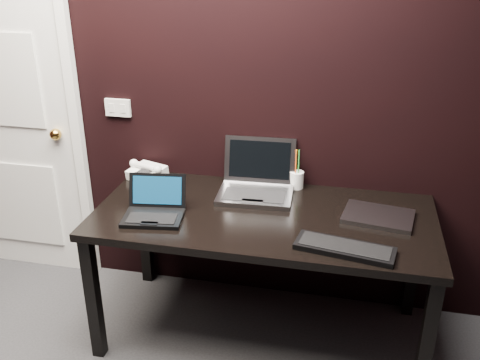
% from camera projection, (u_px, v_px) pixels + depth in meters
% --- Properties ---
extents(wall_back, '(4.00, 0.00, 4.00)m').
position_uv_depth(wall_back, '(223.00, 82.00, 2.86)').
color(wall_back, black).
rests_on(wall_back, ground).
extents(door, '(0.99, 0.10, 2.14)m').
position_uv_depth(door, '(5.00, 113.00, 3.21)').
color(door, white).
rests_on(door, ground).
extents(wall_switch, '(0.15, 0.02, 0.10)m').
position_uv_depth(wall_switch, '(118.00, 108.00, 3.05)').
color(wall_switch, silver).
rests_on(wall_switch, wall_back).
extents(desk, '(1.70, 0.80, 0.74)m').
position_uv_depth(desk, '(263.00, 227.00, 2.71)').
color(desk, black).
rests_on(desk, ground).
extents(netbook, '(0.32, 0.29, 0.18)m').
position_uv_depth(netbook, '(154.00, 210.00, 2.63)').
color(netbook, black).
rests_on(netbook, desk).
extents(silver_laptop, '(0.41, 0.37, 0.27)m').
position_uv_depth(silver_laptop, '(256.00, 185.00, 2.87)').
color(silver_laptop, gray).
rests_on(silver_laptop, desk).
extents(ext_keyboard, '(0.45, 0.22, 0.03)m').
position_uv_depth(ext_keyboard, '(345.00, 248.00, 2.35)').
color(ext_keyboard, black).
rests_on(ext_keyboard, desk).
extents(closed_laptop, '(0.37, 0.29, 0.02)m').
position_uv_depth(closed_laptop, '(378.00, 216.00, 2.63)').
color(closed_laptop, gray).
rests_on(closed_laptop, desk).
extents(desk_phone, '(0.23, 0.22, 0.11)m').
position_uv_depth(desk_phone, '(147.00, 172.00, 3.06)').
color(desk_phone, white).
rests_on(desk_phone, desk).
extents(mobile_phone, '(0.07, 0.07, 0.10)m').
position_uv_depth(mobile_phone, '(137.00, 185.00, 2.90)').
color(mobile_phone, black).
rests_on(mobile_phone, desk).
extents(pen_cup, '(0.10, 0.10, 0.22)m').
position_uv_depth(pen_cup, '(297.00, 179.00, 2.94)').
color(pen_cup, white).
rests_on(pen_cup, desk).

